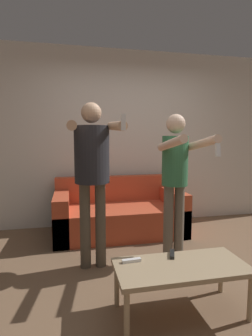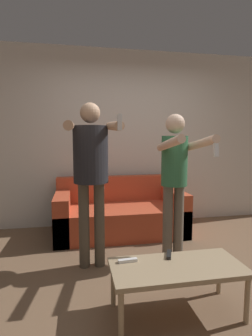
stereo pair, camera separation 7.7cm
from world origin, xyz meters
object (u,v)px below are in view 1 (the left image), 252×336
object	(u,v)px
person_standing_left	(92,164)
person_standing_right	(176,172)
coffee_table	(181,270)
remote_near	(132,260)
couch	(119,214)
remote_far	(172,254)

from	to	relation	value
person_standing_left	person_standing_right	size ratio (longest dim) A/B	1.06
coffee_table	remote_near	world-z (taller)	remote_near
couch	person_standing_right	xyz separation A→B (m)	(0.45, -0.97, 0.73)
person_standing_right	remote_near	distance (m)	1.16
person_standing_left	coffee_table	xyz separation A→B (m)	(0.59, -0.87, -0.74)
person_standing_left	coffee_table	size ratio (longest dim) A/B	1.69
couch	coffee_table	size ratio (longest dim) A/B	1.77
person_standing_left	remote_far	xyz separation A→B (m)	(0.59, -0.70, -0.69)
remote_near	coffee_table	bearing A→B (deg)	-18.85
remote_near	remote_far	xyz separation A→B (m)	(0.35, 0.04, 0.00)
couch	remote_near	xyz separation A→B (m)	(-0.21, -1.71, 0.14)
coffee_table	remote_far	xyz separation A→B (m)	(-0.01, 0.17, 0.05)
person_standing_right	remote_near	xyz separation A→B (m)	(-0.66, -0.74, -0.59)
couch	person_standing_right	distance (m)	1.29
person_standing_right	couch	bearing A→B (deg)	114.79
remote_near	remote_far	world-z (taller)	same
person_standing_left	person_standing_right	world-z (taller)	person_standing_left
couch	remote_far	distance (m)	1.68
coffee_table	remote_far	size ratio (longest dim) A/B	6.62
person_standing_left	remote_far	distance (m)	1.15
couch	remote_near	size ratio (longest dim) A/B	11.81
coffee_table	remote_far	world-z (taller)	remote_far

